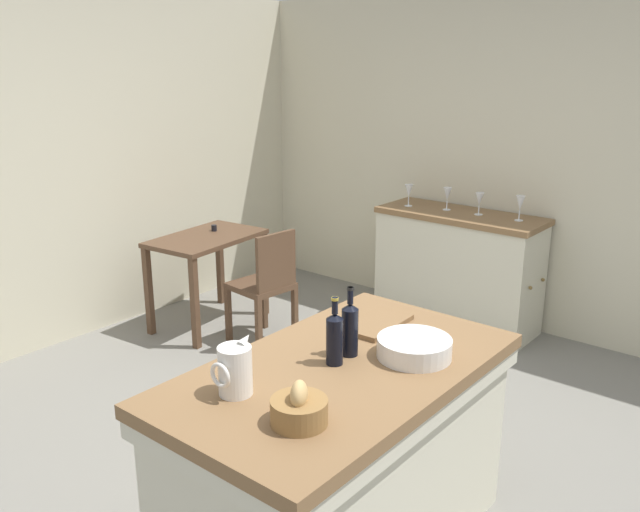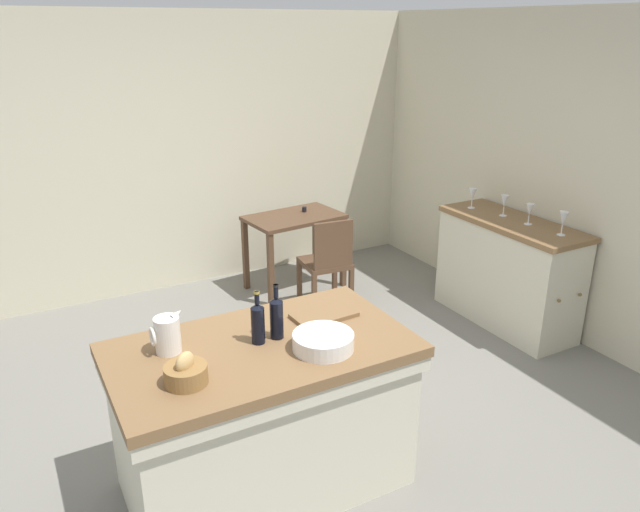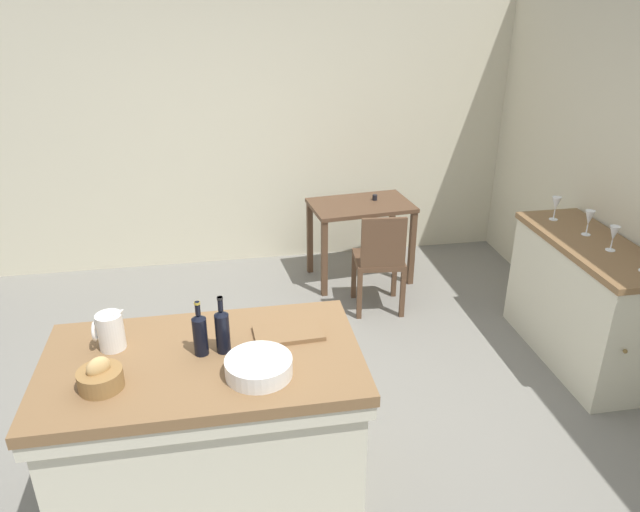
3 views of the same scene
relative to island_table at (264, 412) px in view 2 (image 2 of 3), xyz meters
name	(u,v)px [view 2 (image 2 of 3)]	position (x,y,z in m)	size (l,w,h in m)	color
ground_plane	(293,417)	(0.41, 0.48, -0.48)	(6.76, 6.76, 0.00)	slate
wall_back	(169,156)	(0.41, 3.08, 0.82)	(5.32, 0.12, 2.60)	beige
wall_right	(587,182)	(3.01, 0.48, 0.82)	(0.12, 5.20, 2.60)	beige
island_table	(264,412)	(0.00, 0.00, 0.00)	(1.57, 0.90, 0.89)	brown
side_cabinet	(507,272)	(2.67, 0.87, -0.01)	(0.52, 1.32, 0.93)	brown
writing_desk	(294,228)	(1.39, 2.42, 0.14)	(0.95, 0.65, 0.79)	#513826
wooden_chair	(328,262)	(1.41, 1.79, 0.00)	(0.44, 0.44, 0.89)	#513826
pitcher	(167,334)	(-0.44, 0.16, 0.51)	(0.17, 0.13, 0.23)	silver
wash_bowl	(323,341)	(0.27, -0.19, 0.45)	(0.32, 0.32, 0.09)	silver
bread_basket	(186,373)	(-0.45, -0.16, 0.47)	(0.20, 0.20, 0.16)	olive
cutting_board	(324,315)	(0.45, 0.13, 0.42)	(0.36, 0.20, 0.02)	brown
wine_bottle_dark	(277,316)	(0.11, 0.04, 0.54)	(0.07, 0.07, 0.31)	black
wine_bottle_amber	(258,322)	(0.00, 0.03, 0.53)	(0.07, 0.07, 0.29)	black
wine_glass_far_left	(563,219)	(2.71, 0.42, 0.58)	(0.07, 0.07, 0.19)	white
wine_glass_left	(530,210)	(2.69, 0.74, 0.57)	(0.07, 0.07, 0.17)	white
wine_glass_middle	(504,202)	(2.69, 1.01, 0.57)	(0.07, 0.07, 0.18)	white
wine_glass_right	(472,195)	(2.61, 1.32, 0.57)	(0.07, 0.07, 0.18)	white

